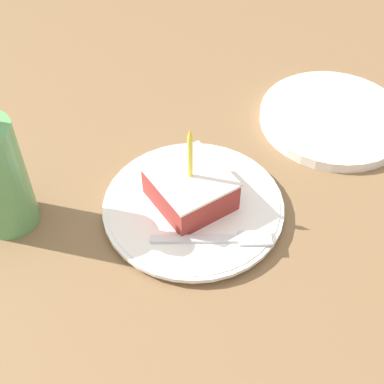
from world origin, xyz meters
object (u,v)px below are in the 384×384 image
Objects in this scene: fork at (220,239)px; side_plate at (333,118)px; plate at (192,207)px; cake_slice at (192,187)px.

side_plate is at bearing -70.64° from fork.
fork reaches higher than plate.
plate is 1.95× the size of cake_slice.
cake_slice is at bearing -6.17° from fork.
cake_slice reaches higher than plate.
cake_slice is 0.09m from fork.
side_plate is (0.11, -0.32, -0.01)m from fork.
side_plate reaches higher than plate.
fork is (-0.08, 0.01, -0.02)m from cake_slice.
cake_slice is 0.91× the size of fork.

